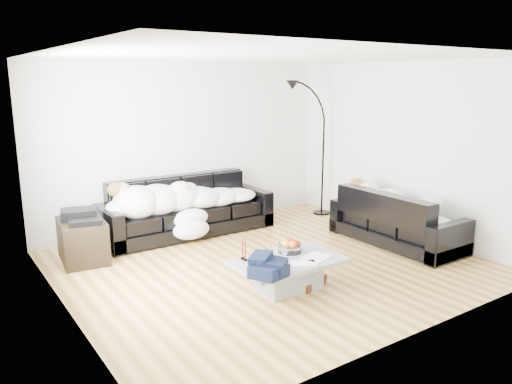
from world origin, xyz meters
TOP-DOWN VIEW (x-y plane):
  - ground at (0.00, 0.00)m, footprint 5.00×5.00m
  - wall_back at (0.00, 2.25)m, footprint 5.00×0.02m
  - wall_left at (-2.50, 0.00)m, footprint 0.02×4.50m
  - wall_right at (2.50, 0.00)m, footprint 0.02×4.50m
  - ceiling at (0.00, 0.00)m, footprint 5.00×5.00m
  - sofa_back at (-0.27, 1.79)m, footprint 2.64×0.91m
  - sofa_right at (2.02, -0.36)m, footprint 0.83×1.95m
  - sleeper_back at (-0.27, 1.74)m, footprint 2.24×0.77m
  - sleeper_right at (2.02, -0.36)m, footprint 0.70×1.67m
  - teal_cushion at (1.96, 0.25)m, footprint 0.42×0.38m
  - coffee_table at (-0.28, -0.78)m, footprint 1.26×0.75m
  - fruit_bowl at (-0.13, -0.59)m, footprint 0.29×0.29m
  - wine_glass_a at (-0.49, -0.68)m, footprint 0.08×0.08m
  - wine_glass_b at (-0.60, -0.77)m, footprint 0.09×0.09m
  - wine_glass_c at (-0.37, -0.81)m, footprint 0.08×0.08m
  - candle_left at (-0.72, -0.54)m, footprint 0.05×0.05m
  - candle_right at (-0.72, -0.49)m, footprint 0.05×0.05m
  - newspaper_a at (0.01, -0.90)m, footprint 0.39×0.34m
  - newspaper_b at (-0.23, -0.97)m, footprint 0.33×0.30m
  - navy_jacket at (-0.76, -1.02)m, footprint 0.50×0.46m
  - shoes at (0.00, -0.86)m, footprint 0.47×0.36m
  - av_cabinet at (-1.94, 1.48)m, footprint 0.63×0.85m
  - stereo at (-1.94, 1.48)m, footprint 0.51×0.44m
  - floor_lamp at (2.24, 1.51)m, footprint 0.78×0.40m

SIDE VIEW (x-z plane):
  - ground at x=0.00m, z-range 0.00..0.00m
  - shoes at x=0.00m, z-range 0.00..0.10m
  - coffee_table at x=-0.28m, z-range 0.00..0.36m
  - av_cabinet at x=-1.94m, z-range 0.00..0.55m
  - newspaper_b at x=-0.23m, z-range 0.37..0.37m
  - newspaper_a at x=0.01m, z-range 0.37..0.37m
  - sofa_right at x=2.02m, z-range 0.00..0.79m
  - sofa_back at x=-0.27m, z-range 0.00..0.86m
  - wine_glass_c at x=-0.37m, z-range 0.36..0.51m
  - fruit_bowl at x=-0.13m, z-range 0.36..0.53m
  - wine_glass_a at x=-0.49m, z-range 0.36..0.54m
  - wine_glass_b at x=-0.60m, z-range 0.36..0.54m
  - candle_left at x=-0.72m, z-range 0.36..0.58m
  - candle_right at x=-0.72m, z-range 0.36..0.59m
  - navy_jacket at x=-0.76m, z-range 0.44..0.64m
  - stereo at x=-1.94m, z-range 0.55..0.68m
  - sleeper_right at x=2.02m, z-range 0.42..0.83m
  - sleeper_back at x=-0.27m, z-range 0.42..0.87m
  - teal_cushion at x=1.96m, z-range 0.62..0.82m
  - floor_lamp at x=2.24m, z-range 0.00..2.05m
  - wall_back at x=0.00m, z-range 0.00..2.60m
  - wall_left at x=-2.50m, z-range 0.00..2.60m
  - wall_right at x=2.50m, z-range 0.00..2.60m
  - ceiling at x=0.00m, z-range 2.60..2.60m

